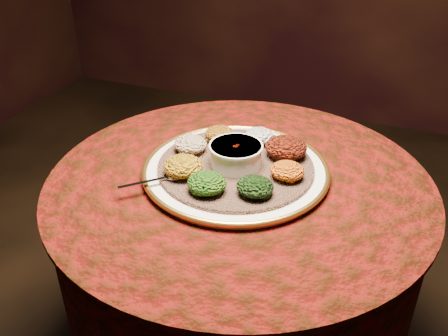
% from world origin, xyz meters
% --- Properties ---
extents(table, '(0.96, 0.96, 0.73)m').
position_xyz_m(table, '(0.00, 0.00, 0.55)').
color(table, black).
rests_on(table, ground).
extents(platter, '(0.49, 0.49, 0.02)m').
position_xyz_m(platter, '(-0.02, 0.02, 0.75)').
color(platter, white).
rests_on(platter, table).
extents(injera, '(0.49, 0.49, 0.01)m').
position_xyz_m(injera, '(-0.02, 0.02, 0.76)').
color(injera, '#8C5D46').
rests_on(injera, platter).
extents(stew_bowl, '(0.13, 0.13, 0.06)m').
position_xyz_m(stew_bowl, '(-0.02, 0.02, 0.79)').
color(stew_bowl, white).
rests_on(stew_bowl, injera).
extents(spoon, '(0.12, 0.11, 0.01)m').
position_xyz_m(spoon, '(-0.14, -0.10, 0.77)').
color(spoon, silver).
rests_on(spoon, injera).
extents(portion_ayib, '(0.08, 0.08, 0.04)m').
position_xyz_m(portion_ayib, '(0.00, 0.15, 0.78)').
color(portion_ayib, silver).
rests_on(portion_ayib, injera).
extents(portion_kitfo, '(0.11, 0.10, 0.05)m').
position_xyz_m(portion_kitfo, '(0.09, 0.10, 0.79)').
color(portion_kitfo, black).
rests_on(portion_kitfo, injera).
extents(portion_tikil, '(0.08, 0.08, 0.04)m').
position_xyz_m(portion_tikil, '(0.12, 0.01, 0.78)').
color(portion_tikil, '#A76A0D').
rests_on(portion_tikil, injera).
extents(portion_gomen, '(0.09, 0.08, 0.04)m').
position_xyz_m(portion_gomen, '(0.07, -0.09, 0.78)').
color(portion_gomen, black).
rests_on(portion_gomen, injera).
extents(portion_mixveg, '(0.09, 0.09, 0.04)m').
position_xyz_m(portion_mixveg, '(-0.04, -0.12, 0.78)').
color(portion_mixveg, '#A0320A').
rests_on(portion_mixveg, injera).
extents(portion_kik, '(0.10, 0.09, 0.05)m').
position_xyz_m(portion_kik, '(-0.12, -0.07, 0.79)').
color(portion_kik, '#BD8710').
rests_on(portion_kik, injera).
extents(portion_timatim, '(0.09, 0.08, 0.04)m').
position_xyz_m(portion_timatim, '(-0.15, 0.04, 0.78)').
color(portion_timatim, maroon).
rests_on(portion_timatim, injera).
extents(portion_shiro, '(0.08, 0.08, 0.04)m').
position_xyz_m(portion_shiro, '(-0.10, 0.12, 0.78)').
color(portion_shiro, '#905411').
rests_on(portion_shiro, injera).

